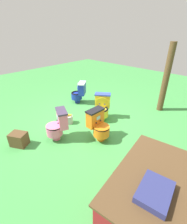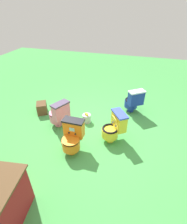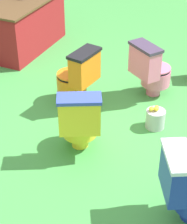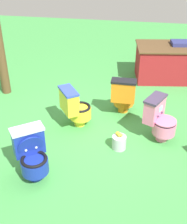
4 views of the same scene
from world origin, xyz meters
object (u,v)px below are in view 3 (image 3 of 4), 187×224
at_px(toilet_yellow, 80,121).
at_px(vendor_table, 20,23).
at_px(lemon_bucket, 155,118).
at_px(toilet_orange, 77,76).
at_px(toilet_pink, 151,70).
at_px(toilet_blue, 187,186).

bearing_deg(toilet_yellow, vendor_table, 108.69).
xyz_separation_m(vendor_table, lemon_bucket, (-0.84, -2.70, -0.28)).
distance_m(toilet_yellow, lemon_bucket, 0.98).
bearing_deg(toilet_orange, toilet_pink, -46.27).
relative_size(toilet_blue, lemon_bucket, 2.63).
height_order(toilet_yellow, lemon_bucket, toilet_yellow).
height_order(toilet_pink, toilet_yellow, same).
distance_m(toilet_blue, vendor_table, 4.00).
xyz_separation_m(toilet_orange, vendor_table, (0.87, 1.65, 0.02)).
xyz_separation_m(toilet_yellow, toilet_blue, (-0.31, -1.29, 0.00)).
bearing_deg(lemon_bucket, toilet_pink, 31.57).
bearing_deg(vendor_table, toilet_pink, -95.82).
bearing_deg(lemon_bucket, toilet_yellow, 148.21).
bearing_deg(toilet_pink, lemon_bucket, -32.29).
distance_m(toilet_pink, toilet_orange, 0.93).
height_order(toilet_pink, toilet_blue, same).
bearing_deg(toilet_orange, toilet_yellow, -143.40).
bearing_deg(toilet_pink, vendor_table, -159.68).
distance_m(toilet_pink, toilet_blue, 2.06).
height_order(toilet_orange, lemon_bucket, toilet_orange).
bearing_deg(toilet_blue, toilet_pink, 178.47).
bearing_deg(toilet_pink, toilet_blue, -29.63).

